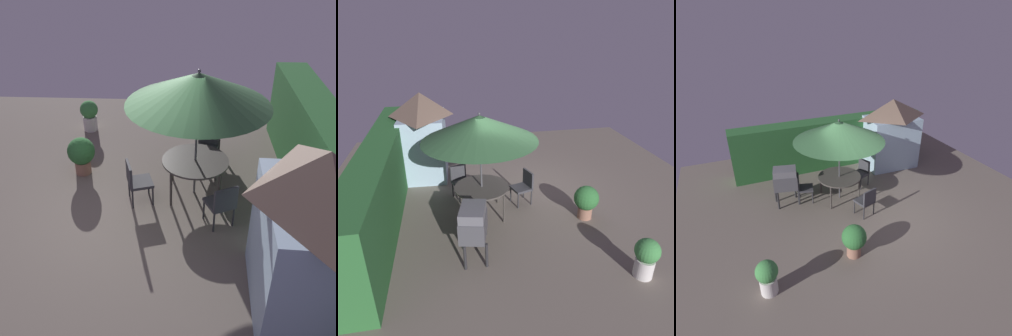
{
  "view_description": "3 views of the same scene",
  "coord_description": "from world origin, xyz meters",
  "views": [
    {
      "loc": [
        5.93,
        0.91,
        4.8
      ],
      "look_at": [
        -0.16,
        0.62,
        0.89
      ],
      "focal_mm": 41.67,
      "sensor_mm": 36.0,
      "label": 1
    },
    {
      "loc": [
        -7.43,
        1.83,
        4.41
      ],
      "look_at": [
        -0.4,
        0.5,
        1.11
      ],
      "focal_mm": 33.88,
      "sensor_mm": 36.0,
      "label": 2
    },
    {
      "loc": [
        -3.54,
        -6.04,
        5.13
      ],
      "look_at": [
        -0.63,
        0.8,
        1.24
      ],
      "focal_mm": 30.73,
      "sensor_mm": 36.0,
      "label": 3
    }
  ],
  "objects": [
    {
      "name": "bbq_grill",
      "position": [
        -2.24,
        1.5,
        0.85
      ],
      "size": [
        0.79,
        0.64,
        1.2
      ],
      "color": "#47474C",
      "rests_on": "ground"
    },
    {
      "name": "chair_far_side",
      "position": [
        -0.28,
        -0.01,
        0.52
      ],
      "size": [
        0.58,
        0.58,
        0.9
      ],
      "color": "#38383D",
      "rests_on": "ground"
    },
    {
      "name": "patio_table",
      "position": [
        -0.64,
        1.14,
        0.73
      ],
      "size": [
        1.32,
        1.32,
        0.78
      ],
      "color": "#47423D",
      "rests_on": "ground"
    },
    {
      "name": "hedge_backdrop",
      "position": [
        0.0,
        3.5,
        0.91
      ],
      "size": [
        7.27,
        0.74,
        1.82
      ],
      "color": "#28602D",
      "rests_on": "ground"
    },
    {
      "name": "ground_plane",
      "position": [
        0.0,
        0.0,
        0.0
      ],
      "size": [
        11.0,
        11.0,
        0.0
      ],
      "primitive_type": "plane",
      "color": "#6B6056"
    },
    {
      "name": "potted_plant_by_shed",
      "position": [
        -1.27,
        -1.32,
        0.49
      ],
      "size": [
        0.6,
        0.6,
        0.85
      ],
      "color": "#936651",
      "rests_on": "ground"
    },
    {
      "name": "chair_toward_hedge",
      "position": [
        0.37,
        1.61,
        0.52
      ],
      "size": [
        0.62,
        0.61,
        0.9
      ],
      "color": "#38383D",
      "rests_on": "ground"
    },
    {
      "name": "garden_shed",
      "position": [
        2.04,
        2.59,
        1.32
      ],
      "size": [
        2.0,
        1.42,
        2.58
      ],
      "color": "#9EBCD1",
      "rests_on": "ground"
    },
    {
      "name": "patio_umbrella",
      "position": [
        -0.64,
        1.14,
        2.26
      ],
      "size": [
        2.68,
        2.68,
        2.62
      ],
      "color": "#4C4C51",
      "rests_on": "ground"
    },
    {
      "name": "potted_plant_by_grill",
      "position": [
        -3.35,
        -1.6,
        0.46
      ],
      "size": [
        0.47,
        0.47,
        0.82
      ],
      "color": "silver",
      "rests_on": "ground"
    },
    {
      "name": "chair_near_shed",
      "position": [
        -1.75,
        1.43,
        0.52
      ],
      "size": [
        0.57,
        0.56,
        0.9
      ],
      "color": "#38383D",
      "rests_on": "ground"
    }
  ]
}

